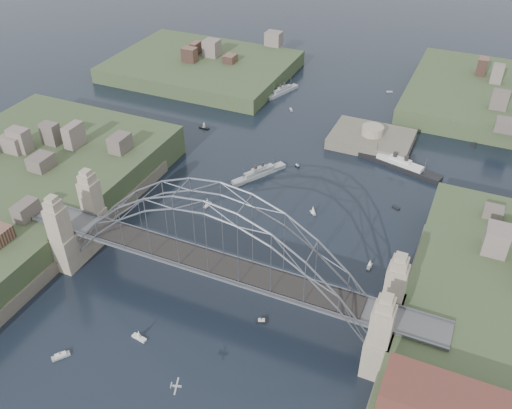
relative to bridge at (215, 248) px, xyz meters
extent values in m
plane|color=black|center=(0.00, 0.00, -12.32)|extent=(500.00, 500.00, 0.00)
cube|color=#4C4C4E|center=(0.00, 0.00, -4.32)|extent=(84.00, 6.00, 0.70)
cube|color=#575B63|center=(0.00, -3.00, -3.77)|extent=(84.00, 0.25, 0.50)
cube|color=#575B63|center=(0.00, 3.00, -3.77)|extent=(84.00, 0.25, 0.50)
cube|color=black|center=(0.00, 0.00, -3.77)|extent=(55.20, 5.20, 0.35)
cube|color=gray|center=(-31.50, -5.00, -3.47)|extent=(3.40, 3.40, 17.70)
cube|color=gray|center=(-31.50, 5.00, -3.47)|extent=(3.40, 3.40, 17.70)
cube|color=gray|center=(31.50, -5.00, -3.47)|extent=(3.40, 3.40, 17.70)
cube|color=gray|center=(31.50, 5.00, -3.47)|extent=(3.40, 3.40, 17.70)
cube|color=gray|center=(-31.50, 0.00, -8.32)|extent=(4.08, 13.80, 8.00)
cube|color=gray|center=(31.50, 0.00, -8.32)|extent=(4.08, 13.80, 8.00)
cube|color=#565043|center=(-35.50, 0.00, -11.32)|extent=(6.00, 70.00, 4.00)
cube|color=#565043|center=(35.50, 0.00, -11.32)|extent=(6.00, 70.00, 4.00)
cube|color=#354527|center=(-55.00, 95.00, -11.82)|extent=(60.00, 45.00, 9.00)
cube|color=#565043|center=(12.00, 70.00, -12.82)|extent=(22.00, 16.00, 7.00)
cylinder|color=gray|center=(12.00, 70.00, -8.12)|extent=(6.00, 6.00, 2.40)
cube|color=#592D26|center=(44.00, -14.00, -2.32)|extent=(20.00, 8.00, 4.00)
cube|color=#94999C|center=(-9.99, 42.37, -11.98)|extent=(9.72, 14.61, 1.40)
cube|color=#94999C|center=(-9.99, 42.37, -10.93)|extent=(5.71, 8.25, 1.05)
cube|color=#94999C|center=(-9.99, 42.37, -10.14)|extent=(2.97, 3.97, 0.70)
cylinder|color=black|center=(-10.54, 41.42, -9.53)|extent=(0.75, 0.75, 1.40)
cylinder|color=black|center=(-9.43, 43.32, -9.53)|extent=(0.75, 0.75, 1.40)
cylinder|color=#575B63|center=(-12.36, 38.30, -9.71)|extent=(0.14, 0.14, 3.49)
cylinder|color=#575B63|center=(-7.61, 46.44, -9.71)|extent=(0.14, 0.14, 3.49)
cube|color=#94999C|center=(-22.95, 90.88, -11.97)|extent=(6.54, 13.89, 1.41)
cube|color=#94999C|center=(-22.95, 90.88, -10.92)|extent=(3.96, 7.77, 1.05)
cube|color=#94999C|center=(-22.95, 90.88, -10.13)|extent=(2.18, 3.67, 0.70)
cylinder|color=black|center=(-23.28, 89.95, -9.51)|extent=(0.70, 0.70, 1.41)
cylinder|color=black|center=(-22.62, 91.81, -9.51)|extent=(0.70, 0.70, 1.41)
cylinder|color=#575B63|center=(-24.37, 86.91, -9.69)|extent=(0.14, 0.14, 3.51)
cylinder|color=#575B63|center=(-21.53, 94.85, -9.69)|extent=(0.14, 0.14, 3.51)
cube|color=black|center=(21.87, 60.52, -11.91)|extent=(22.69, 8.77, 1.65)
cube|color=silver|center=(21.87, 60.52, -10.68)|extent=(12.64, 5.42, 1.24)
cube|color=silver|center=(21.87, 60.52, -9.75)|extent=(5.91, 3.09, 0.82)
cylinder|color=black|center=(20.34, 60.93, -9.03)|extent=(1.11, 1.11, 1.65)
cylinder|color=black|center=(23.40, 60.12, -9.03)|extent=(1.11, 1.11, 1.65)
cylinder|color=#575B63|center=(15.30, 62.26, -9.23)|extent=(0.16, 0.16, 4.12)
cylinder|color=#575B63|center=(28.44, 58.79, -9.23)|extent=(0.16, 0.16, 4.12)
cube|color=#A9ADB0|center=(5.79, -24.42, -6.13)|extent=(1.55, 0.75, 0.27)
cube|color=#A9ADB0|center=(5.79, -24.42, -6.09)|extent=(1.23, 2.99, 0.06)
cube|color=#A9ADB0|center=(5.06, -24.67, -5.99)|extent=(0.45, 0.96, 0.34)
cube|color=silver|center=(-15.87, 25.55, -12.17)|extent=(1.13, 2.52, 0.45)
cylinder|color=#575B63|center=(-15.87, 25.55, -11.12)|extent=(0.08, 0.08, 2.20)
cone|color=silver|center=(-15.87, 25.55, -11.12)|extent=(1.16, 1.37, 1.92)
cube|color=silver|center=(7.88, 32.68, -12.17)|extent=(1.84, 1.72, 0.45)
cylinder|color=#575B63|center=(7.88, 32.68, -11.12)|extent=(0.08, 0.08, 2.20)
cone|color=silver|center=(7.88, 32.68, -11.12)|extent=(1.59, 1.57, 1.92)
cube|color=silver|center=(-8.08, -14.82, -12.17)|extent=(2.95, 1.36, 0.45)
cylinder|color=#575B63|center=(-8.08, -14.82, -11.12)|extent=(0.08, 0.08, 2.20)
cone|color=silver|center=(-8.08, -14.82, -11.12)|extent=(1.38, 1.18, 1.92)
cube|color=silver|center=(25.01, 42.60, -12.17)|extent=(2.01, 1.39, 0.45)
cube|color=silver|center=(-34.89, 59.21, -12.17)|extent=(3.08, 1.10, 0.45)
cylinder|color=#575B63|center=(-34.89, 59.21, -11.12)|extent=(0.08, 0.08, 2.20)
cone|color=silver|center=(-34.89, 59.21, -11.12)|extent=(1.27, 1.04, 1.92)
cube|color=silver|center=(-2.53, 50.29, -12.17)|extent=(1.46, 1.15, 0.45)
cube|color=silver|center=(-2.53, 50.29, -11.77)|extent=(0.94, 0.79, 0.40)
cylinder|color=black|center=(-2.53, 50.29, -11.32)|extent=(0.16, 0.16, 0.70)
cube|color=silver|center=(-15.94, 80.65, -12.17)|extent=(1.61, 1.99, 0.45)
cube|color=silver|center=(24.51, 19.95, -12.17)|extent=(0.80, 2.18, 0.45)
cylinder|color=#575B63|center=(24.51, 19.95, -11.12)|extent=(0.08, 0.08, 2.20)
cone|color=silver|center=(24.51, 19.95, -11.12)|extent=(1.05, 1.28, 1.92)
cube|color=silver|center=(-18.09, -23.67, -12.17)|extent=(2.69, 3.07, 0.45)
cube|color=silver|center=(-18.09, -23.67, -11.77)|extent=(1.82, 2.00, 0.40)
cylinder|color=black|center=(-18.09, -23.67, -11.32)|extent=(0.16, 0.16, 0.70)
cube|color=silver|center=(9.01, 106.05, -12.17)|extent=(2.07, 1.40, 0.45)
cube|color=silver|center=(-44.52, 33.13, -12.17)|extent=(1.36, 2.62, 0.45)
cube|color=silver|center=(-44.52, 33.13, -11.77)|extent=(1.01, 1.62, 0.40)
cylinder|color=black|center=(-44.52, 33.13, -11.32)|extent=(0.16, 0.16, 0.70)
cube|color=silver|center=(10.20, -2.50, -12.17)|extent=(2.18, 1.46, 0.45)
cube|color=silver|center=(10.20, -2.50, -11.77)|extent=(1.38, 1.03, 0.40)
cylinder|color=black|center=(10.20, -2.50, -11.32)|extent=(0.16, 0.16, 0.70)
cube|color=silver|center=(38.45, 80.55, -12.17)|extent=(1.15, 3.01, 0.45)
camera|label=1|loc=(37.31, -66.08, 64.34)|focal=38.77mm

